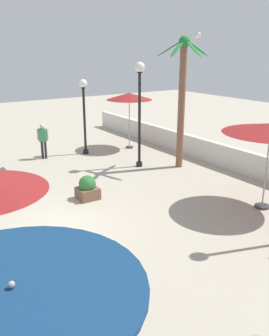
{
  "coord_description": "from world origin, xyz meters",
  "views": [
    {
      "loc": [
        9.53,
        -3.14,
        5.07
      ],
      "look_at": [
        0.0,
        3.15,
        1.4
      ],
      "focal_mm": 39.97,
      "sensor_mm": 36.0,
      "label": 1
    }
  ],
  "objects_px": {
    "lamp_post_1": "(140,98)",
    "guest_0": "(43,138)",
    "palm_tree_0": "(182,90)",
    "patio_umbrella_5": "(129,97)",
    "lamp_post_0": "(84,106)",
    "patio_umbrella_1": "(13,298)",
    "planter": "(88,188)",
    "lounge_chair_0": "(17,184)",
    "seagull_0": "(198,35)"
  },
  "relations": [
    {
      "from": "lamp_post_1",
      "to": "planter",
      "type": "bearing_deg",
      "value": -59.57
    },
    {
      "from": "lamp_post_0",
      "to": "planter",
      "type": "height_order",
      "value": "lamp_post_0"
    },
    {
      "from": "palm_tree_0",
      "to": "lamp_post_0",
      "type": "xyz_separation_m",
      "value": [
        -4.29,
        -2.52,
        -0.97
      ]
    },
    {
      "from": "lounge_chair_0",
      "to": "guest_0",
      "type": "distance_m",
      "value": 4.68
    },
    {
      "from": "lamp_post_0",
      "to": "planter",
      "type": "xyz_separation_m",
      "value": [
        5.38,
        -2.59,
        -2.02
      ]
    },
    {
      "from": "patio_umbrella_1",
      "to": "lounge_chair_0",
      "type": "xyz_separation_m",
      "value": [
        -9.28,
        2.63,
        -2.05
      ]
    },
    {
      "from": "lounge_chair_0",
      "to": "guest_0",
      "type": "bearing_deg",
      "value": 147.62
    },
    {
      "from": "lounge_chair_0",
      "to": "patio_umbrella_5",
      "type": "bearing_deg",
      "value": 115.51
    },
    {
      "from": "guest_0",
      "to": "seagull_0",
      "type": "relative_size",
      "value": 1.45
    },
    {
      "from": "lounge_chair_0",
      "to": "lamp_post_1",
      "type": "bearing_deg",
      "value": 93.69
    },
    {
      "from": "palm_tree_0",
      "to": "lamp_post_1",
      "type": "height_order",
      "value": "palm_tree_0"
    },
    {
      "from": "patio_umbrella_5",
      "to": "seagull_0",
      "type": "bearing_deg",
      "value": -21.87
    },
    {
      "from": "patio_umbrella_1",
      "to": "planter",
      "type": "bearing_deg",
      "value": 148.56
    },
    {
      "from": "guest_0",
      "to": "patio_umbrella_1",
      "type": "bearing_deg",
      "value": -21.2
    },
    {
      "from": "lounge_chair_0",
      "to": "seagull_0",
      "type": "bearing_deg",
      "value": 32.96
    },
    {
      "from": "lounge_chair_0",
      "to": "guest_0",
      "type": "xyz_separation_m",
      "value": [
        -3.92,
        2.48,
        0.62
      ]
    },
    {
      "from": "palm_tree_0",
      "to": "planter",
      "type": "xyz_separation_m",
      "value": [
        1.09,
        -5.11,
        -2.99
      ]
    },
    {
      "from": "palm_tree_0",
      "to": "lounge_chair_0",
      "type": "height_order",
      "value": "palm_tree_0"
    },
    {
      "from": "patio_umbrella_5",
      "to": "lamp_post_0",
      "type": "height_order",
      "value": "lamp_post_0"
    },
    {
      "from": "palm_tree_0",
      "to": "lamp_post_0",
      "type": "bearing_deg",
      "value": -149.59
    },
    {
      "from": "patio_umbrella_1",
      "to": "patio_umbrella_5",
      "type": "xyz_separation_m",
      "value": [
        -12.61,
        9.62,
        0.26
      ]
    },
    {
      "from": "patio_umbrella_1",
      "to": "lamp_post_1",
      "type": "bearing_deg",
      "value": 139.5
    },
    {
      "from": "seagull_0",
      "to": "planter",
      "type": "bearing_deg",
      "value": -156.77
    },
    {
      "from": "patio_umbrella_5",
      "to": "planter",
      "type": "bearing_deg",
      "value": -44.55
    },
    {
      "from": "lamp_post_1",
      "to": "lamp_post_0",
      "type": "bearing_deg",
      "value": -161.88
    },
    {
      "from": "lamp_post_0",
      "to": "lamp_post_1",
      "type": "xyz_separation_m",
      "value": [
        3.24,
        1.06,
        0.63
      ]
    },
    {
      "from": "guest_0",
      "to": "lamp_post_1",
      "type": "bearing_deg",
      "value": 41.22
    },
    {
      "from": "patio_umbrella_1",
      "to": "planter",
      "type": "distance_m",
      "value": 9.02
    },
    {
      "from": "patio_umbrella_1",
      "to": "patio_umbrella_5",
      "type": "relative_size",
      "value": 1.02
    },
    {
      "from": "lamp_post_1",
      "to": "guest_0",
      "type": "relative_size",
      "value": 2.69
    },
    {
      "from": "patio_umbrella_5",
      "to": "guest_0",
      "type": "relative_size",
      "value": 1.75
    },
    {
      "from": "lamp_post_0",
      "to": "palm_tree_0",
      "type": "bearing_deg",
      "value": 30.41
    },
    {
      "from": "lounge_chair_0",
      "to": "planter",
      "type": "bearing_deg",
      "value": 47.46
    },
    {
      "from": "palm_tree_0",
      "to": "patio_umbrella_5",
      "type": "bearing_deg",
      "value": -178.95
    },
    {
      "from": "patio_umbrella_5",
      "to": "palm_tree_0",
      "type": "bearing_deg",
      "value": 1.05
    },
    {
      "from": "patio_umbrella_1",
      "to": "palm_tree_0",
      "type": "distance_m",
      "value": 12.98
    },
    {
      "from": "palm_tree_0",
      "to": "lamp_post_0",
      "type": "distance_m",
      "value": 5.07
    },
    {
      "from": "patio_umbrella_5",
      "to": "planter",
      "type": "xyz_separation_m",
      "value": [
        5.12,
        -5.04,
        -2.32
      ]
    },
    {
      "from": "patio_umbrella_1",
      "to": "lamp_post_0",
      "type": "relative_size",
      "value": 0.82
    },
    {
      "from": "patio_umbrella_1",
      "to": "seagull_0",
      "type": "height_order",
      "value": "seagull_0"
    },
    {
      "from": "lounge_chair_0",
      "to": "planter",
      "type": "distance_m",
      "value": 2.64
    },
    {
      "from": "seagull_0",
      "to": "planter",
      "type": "height_order",
      "value": "seagull_0"
    },
    {
      "from": "patio_umbrella_5",
      "to": "lounge_chair_0",
      "type": "distance_m",
      "value": 8.07
    },
    {
      "from": "lamp_post_0",
      "to": "patio_umbrella_1",
      "type": "bearing_deg",
      "value": -29.12
    },
    {
      "from": "patio_umbrella_1",
      "to": "patio_umbrella_5",
      "type": "height_order",
      "value": "patio_umbrella_5"
    },
    {
      "from": "seagull_0",
      "to": "guest_0",
      "type": "bearing_deg",
      "value": -173.84
    },
    {
      "from": "patio_umbrella_5",
      "to": "guest_0",
      "type": "bearing_deg",
      "value": -97.38
    },
    {
      "from": "patio_umbrella_1",
      "to": "planter",
      "type": "relative_size",
      "value": 3.55
    },
    {
      "from": "lamp_post_0",
      "to": "seagull_0",
      "type": "xyz_separation_m",
      "value": [
        8.98,
        -1.05,
        2.98
      ]
    },
    {
      "from": "planter",
      "to": "lamp_post_0",
      "type": "bearing_deg",
      "value": 154.29
    }
  ]
}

